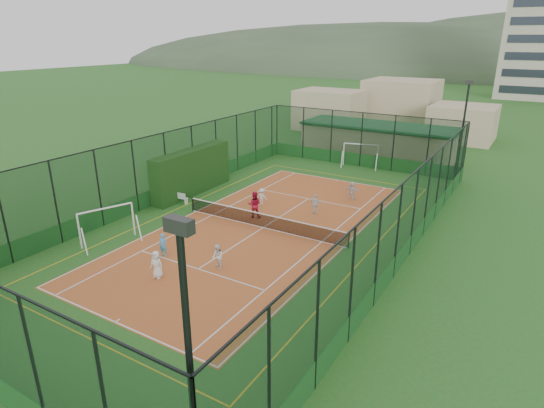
{
  "coord_description": "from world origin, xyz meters",
  "views": [
    {
      "loc": [
        14.2,
        -22.48,
        11.47
      ],
      "look_at": [
        -0.09,
        1.25,
        1.2
      ],
      "focal_mm": 30.0,
      "sensor_mm": 36.0,
      "label": 1
    }
  ],
  "objects": [
    {
      "name": "child_near_left",
      "position": [
        -1.2,
        -8.12,
        0.74
      ],
      "size": [
        0.76,
        0.55,
        1.45
      ],
      "primitive_type": "imported",
      "rotation": [
        0.0,
        0.0,
        0.12
      ],
      "color": "white",
      "rests_on": "court_slab"
    },
    {
      "name": "court_slab",
      "position": [
        0.0,
        0.0,
        0.01
      ],
      "size": [
        11.17,
        23.97,
        0.01
      ],
      "primitive_type": "cube",
      "color": "#A94D25",
      "rests_on": "ground"
    },
    {
      "name": "child_far_left",
      "position": [
        -2.34,
        3.55,
        0.62
      ],
      "size": [
        0.82,
        0.51,
        1.21
      ],
      "primitive_type": "imported",
      "rotation": [
        0.0,
        0.0,
        3.21
      ],
      "color": "silver",
      "rests_on": "court_slab"
    },
    {
      "name": "floodlight_se",
      "position": [
        8.6,
        -16.6,
        4.12
      ],
      "size": [
        0.6,
        0.26,
        8.25
      ],
      "primitive_type": null,
      "color": "black",
      "rests_on": "ground"
    },
    {
      "name": "child_near_mid",
      "position": [
        -2.6,
        -6.2,
        0.68
      ],
      "size": [
        0.55,
        0.42,
        1.34
      ],
      "primitive_type": "imported",
      "rotation": [
        0.0,
        0.0,
        0.23
      ],
      "color": "#4BA2D7",
      "rests_on": "court_slab"
    },
    {
      "name": "coach",
      "position": [
        -1.43,
        1.2,
        0.92
      ],
      "size": [
        1.09,
        0.99,
        1.81
      ],
      "primitive_type": "imported",
      "rotation": [
        0.0,
        0.0,
        3.57
      ],
      "color": "#A8122C",
      "rests_on": "court_slab"
    },
    {
      "name": "futsal_goal_near",
      "position": [
        -6.76,
        -6.45,
        1.05
      ],
      "size": [
        3.37,
        2.09,
        2.1
      ],
      "primitive_type": null,
      "rotation": [
        0.0,
        0.0,
        1.19
      ],
      "color": "white",
      "rests_on": "ground"
    },
    {
      "name": "distant_hills",
      "position": [
        0.0,
        150.0,
        0.0
      ],
      "size": [
        200.0,
        60.0,
        24.0
      ],
      "primitive_type": null,
      "color": "#384C33",
      "rests_on": "ground"
    },
    {
      "name": "child_far_right",
      "position": [
        1.8,
        3.82,
        0.72
      ],
      "size": [
        0.88,
        0.48,
        1.42
      ],
      "primitive_type": "imported",
      "rotation": [
        0.0,
        0.0,
        3.31
      ],
      "color": "silver",
      "rests_on": "court_slab"
    },
    {
      "name": "clubhouse",
      "position": [
        0.0,
        22.0,
        1.57
      ],
      "size": [
        15.2,
        7.2,
        3.15
      ],
      "primitive_type": null,
      "color": "tan",
      "rests_on": "ground"
    },
    {
      "name": "tennis_net",
      "position": [
        0.0,
        0.0,
        0.53
      ],
      "size": [
        11.67,
        0.12,
        1.06
      ],
      "primitive_type": null,
      "color": "black",
      "rests_on": "ground"
    },
    {
      "name": "floodlight_ne",
      "position": [
        8.6,
        16.6,
        4.12
      ],
      "size": [
        0.6,
        0.26,
        8.25
      ],
      "primitive_type": null,
      "color": "black",
      "rests_on": "ground"
    },
    {
      "name": "child_far_back",
      "position": [
        2.78,
        8.02,
        0.68
      ],
      "size": [
        1.28,
        0.54,
        1.34
      ],
      "primitive_type": "imported",
      "rotation": [
        0.0,
        0.0,
        3.02
      ],
      "color": "silver",
      "rests_on": "court_slab"
    },
    {
      "name": "ground",
      "position": [
        0.0,
        0.0,
        0.0
      ],
      "size": [
        300.0,
        300.0,
        0.0
      ],
      "primitive_type": "plane",
      "color": "#216122",
      "rests_on": "ground"
    },
    {
      "name": "futsal_goal_far",
      "position": [
        0.02,
        17.02,
        1.05
      ],
      "size": [
        3.38,
        1.64,
        2.1
      ],
      "primitive_type": null,
      "rotation": [
        0.0,
        0.0,
        0.22
      ],
      "color": "white",
      "rests_on": "ground"
    },
    {
      "name": "tennis_balls",
      "position": [
        1.35,
        1.48,
        0.04
      ],
      "size": [
        2.91,
        1.65,
        0.07
      ],
      "color": "#CCE033",
      "rests_on": "court_slab"
    },
    {
      "name": "white_bench",
      "position": [
        -7.8,
        0.78,
        0.43
      ],
      "size": [
        1.56,
        0.55,
        0.86
      ],
      "primitive_type": null,
      "rotation": [
        0.0,
        0.0,
        0.09
      ],
      "color": "white",
      "rests_on": "ground"
    },
    {
      "name": "hedge_left",
      "position": [
        -8.3,
        2.97,
        1.71
      ],
      "size": [
        1.18,
        7.84,
        3.43
      ],
      "primitive_type": "cube",
      "color": "black",
      "rests_on": "ground"
    },
    {
      "name": "perimeter_fence",
      "position": [
        0.0,
        0.0,
        2.5
      ],
      "size": [
        18.12,
        34.12,
        5.0
      ],
      "primitive_type": null,
      "color": "black",
      "rests_on": "ground"
    },
    {
      "name": "child_near_right",
      "position": [
        0.84,
        -5.78,
        0.68
      ],
      "size": [
        0.82,
        0.77,
        1.34
      ],
      "primitive_type": "imported",
      "rotation": [
        0.0,
        0.0,
        -0.54
      ],
      "color": "white",
      "rests_on": "court_slab"
    }
  ]
}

